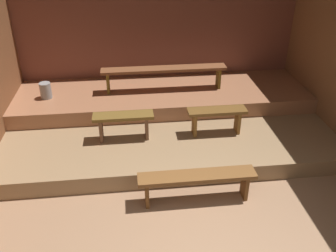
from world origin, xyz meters
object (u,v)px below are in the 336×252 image
(bench_lower_right, at_px, (217,115))
(bench_middle_center, at_px, (164,71))
(bench_floor_center, at_px, (197,179))
(pail_middle, at_px, (46,90))
(bench_lower_left, at_px, (123,121))

(bench_lower_right, relative_size, bench_middle_center, 0.41)
(bench_floor_center, distance_m, pail_middle, 3.47)
(bench_floor_center, height_order, bench_lower_left, bench_lower_left)
(bench_lower_right, height_order, bench_middle_center, bench_middle_center)
(bench_floor_center, height_order, pail_middle, pail_middle)
(bench_lower_left, bearing_deg, bench_lower_right, 0.00)
(bench_lower_left, bearing_deg, bench_floor_center, -53.84)
(bench_lower_left, relative_size, bench_lower_right, 1.00)
(bench_lower_left, bearing_deg, pail_middle, 140.69)
(bench_lower_right, xyz_separation_m, pail_middle, (-2.97, 1.16, 0.09))
(bench_lower_left, bearing_deg, bench_middle_center, 57.82)
(bench_lower_right, bearing_deg, bench_floor_center, -113.39)
(bench_lower_left, xyz_separation_m, pail_middle, (-1.42, 1.16, 0.09))
(bench_floor_center, bearing_deg, bench_middle_center, 93.70)
(bench_floor_center, xyz_separation_m, bench_lower_left, (-0.98, 1.33, 0.26))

